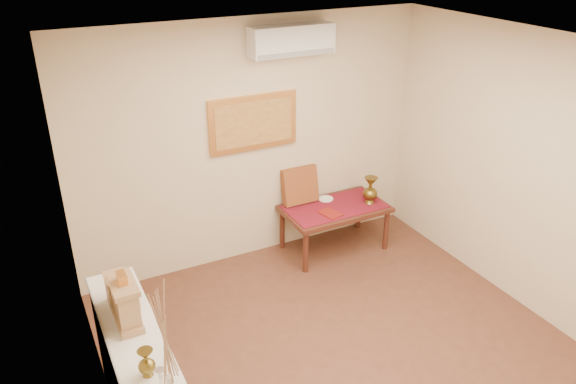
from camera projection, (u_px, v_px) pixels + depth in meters
floor at (362, 371)px, 4.87m from camera, size 4.50×4.50×0.00m
ceiling at (385, 60)px, 3.71m from camera, size 4.50×4.50×0.00m
wall_back at (253, 144)px, 6.10m from camera, size 4.00×0.02×2.70m
wall_left at (104, 311)px, 3.47m from camera, size 0.02×4.50×2.70m
wall_right at (554, 187)px, 5.11m from camera, size 0.02×4.50×2.70m
white_vase at (167, 362)px, 2.91m from camera, size 0.18×0.18×0.96m
candlestick at (161, 384)px, 3.27m from camera, size 0.11×0.11×0.22m
brass_urn_small at (146, 359)px, 3.43m from camera, size 0.11×0.11×0.25m
table_cloth at (335, 207)px, 6.49m from camera, size 1.14×0.59×0.01m
brass_urn_tall at (370, 187)px, 6.49m from camera, size 0.17×0.17×0.39m
plate at (326, 199)px, 6.65m from camera, size 0.18×0.18×0.01m
menu at (330, 213)px, 6.32m from camera, size 0.23×0.28×0.01m
cushion at (300, 185)px, 6.50m from camera, size 0.43×0.19×0.44m
mantel_clock at (126, 302)px, 3.87m from camera, size 0.17×0.36×0.41m
wooden_chest at (118, 290)px, 4.09m from camera, size 0.16×0.21×0.24m
low_table at (335, 212)px, 6.52m from camera, size 1.20×0.70×0.55m
painting at (253, 123)px, 5.97m from camera, size 1.00×0.06×0.60m
ac_unit at (291, 40)px, 5.68m from camera, size 0.90×0.25×0.30m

